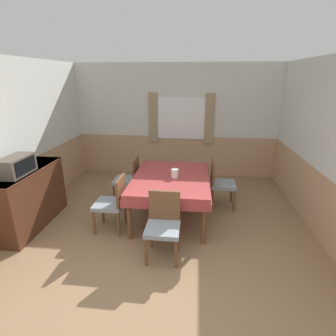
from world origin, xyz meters
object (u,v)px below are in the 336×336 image
at_px(dining_table, 171,182).
at_px(chair_right_far, 220,182).
at_px(chair_left_near, 113,201).
at_px(chair_left_far, 129,178).
at_px(chair_head_near, 163,223).
at_px(vase, 175,173).
at_px(sideboard, 30,198).
at_px(tv, 17,166).

distance_m(dining_table, chair_right_far, 0.99).
relative_size(chair_left_near, chair_left_far, 1.00).
height_order(chair_left_near, chair_left_far, same).
distance_m(chair_head_near, vase, 1.06).
height_order(chair_left_near, chair_head_near, same).
height_order(sideboard, vase, sideboard).
distance_m(chair_right_far, chair_left_far, 1.69).
relative_size(chair_right_far, chair_left_far, 1.00).
bearing_deg(chair_left_far, chair_head_near, -150.96).
relative_size(chair_right_far, chair_left_near, 1.00).
xyz_separation_m(chair_right_far, chair_head_near, (-0.84, -1.52, 0.00)).
height_order(dining_table, chair_left_far, chair_left_far).
bearing_deg(chair_left_far, chair_left_near, -180.00).
relative_size(chair_left_near, chair_head_near, 1.00).
bearing_deg(chair_head_near, vase, -93.66).
bearing_deg(chair_head_near, chair_left_near, -32.41).
xyz_separation_m(chair_head_near, vase, (0.06, 1.00, 0.32)).
bearing_deg(dining_table, tv, -161.92).
distance_m(chair_right_far, vase, 0.99).
relative_size(chair_right_far, sideboard, 0.62).
bearing_deg(dining_table, chair_left_far, 149.75).
relative_size(chair_left_far, vase, 6.14).
height_order(chair_right_far, vase, same).
relative_size(chair_right_far, chair_head_near, 1.00).
xyz_separation_m(dining_table, tv, (-2.16, -0.71, 0.45)).
height_order(dining_table, vase, vase).
height_order(chair_left_far, sideboard, sideboard).
xyz_separation_m(chair_left_far, tv, (-1.32, -1.20, 0.60)).
bearing_deg(chair_left_far, tv, 132.25).
distance_m(chair_right_far, chair_head_near, 1.74).
bearing_deg(tv, chair_left_far, 42.25).
height_order(chair_left_near, tv, tv).
bearing_deg(dining_table, chair_right_far, 30.25).
distance_m(chair_head_near, sideboard, 2.26).
xyz_separation_m(sideboard, vase, (2.27, 0.48, 0.33)).
height_order(chair_left_far, vase, same).
height_order(dining_table, sideboard, sideboard).
bearing_deg(tv, chair_left_near, 9.21).
bearing_deg(chair_head_near, tv, -8.47).
relative_size(dining_table, chair_head_near, 1.86).
distance_m(dining_table, chair_left_far, 0.99).
xyz_separation_m(chair_left_near, chair_head_near, (0.84, -0.54, 0.00)).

